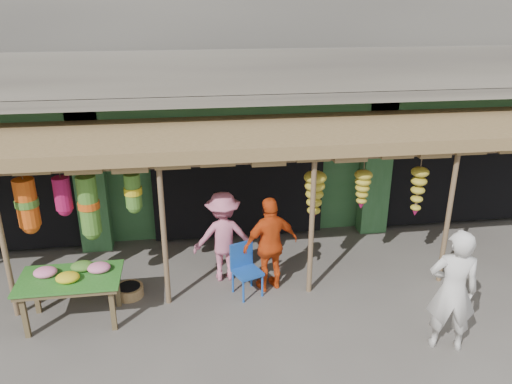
{
  "coord_description": "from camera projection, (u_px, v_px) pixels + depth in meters",
  "views": [
    {
      "loc": [
        -1.06,
        -7.72,
        4.97
      ],
      "look_at": [
        0.21,
        1.0,
        1.5
      ],
      "focal_mm": 35.0,
      "sensor_mm": 36.0,
      "label": 1
    }
  ],
  "objects": [
    {
      "name": "ground",
      "position": [
        253.0,
        289.0,
        9.07
      ],
      "size": [
        80.0,
        80.0,
        0.0
      ],
      "primitive_type": "plane",
      "color": "#514C47",
      "rests_on": "ground"
    },
    {
      "name": "building",
      "position": [
        225.0,
        65.0,
        12.31
      ],
      "size": [
        16.4,
        6.8,
        7.0
      ],
      "color": "gray",
      "rests_on": "ground"
    },
    {
      "name": "awning",
      "position": [
        237.0,
        141.0,
        8.84
      ],
      "size": [
        14.0,
        2.7,
        2.79
      ],
      "color": "brown",
      "rests_on": "ground"
    },
    {
      "name": "flower_table",
      "position": [
        71.0,
        279.0,
        7.94
      ],
      "size": [
        1.59,
        0.94,
        0.95
      ],
      "rotation": [
        0.0,
        0.0,
        0.0
      ],
      "color": "brown",
      "rests_on": "ground"
    },
    {
      "name": "blue_chair",
      "position": [
        245.0,
        266.0,
        8.8
      ],
      "size": [
        0.59,
        0.59,
        0.94
      ],
      "rotation": [
        0.0,
        0.0,
        0.39
      ],
      "color": "#194BA7",
      "rests_on": "ground"
    },
    {
      "name": "basket_mid",
      "position": [
        129.0,
        291.0,
        8.83
      ],
      "size": [
        0.61,
        0.61,
        0.19
      ],
      "primitive_type": "cylinder",
      "rotation": [
        0.0,
        0.0,
        0.28
      ],
      "color": "#986A44",
      "rests_on": "ground"
    },
    {
      "name": "basket_right",
      "position": [
        60.0,
        279.0,
        9.22
      ],
      "size": [
        0.51,
        0.51,
        0.18
      ],
      "primitive_type": "cylinder",
      "rotation": [
        0.0,
        0.0,
        0.39
      ],
      "color": "#9A6848",
      "rests_on": "ground"
    },
    {
      "name": "person_front",
      "position": [
        453.0,
        291.0,
        7.25
      ],
      "size": [
        0.82,
        0.66,
        1.95
      ],
      "primitive_type": "imported",
      "rotation": [
        0.0,
        0.0,
        2.83
      ],
      "color": "silver",
      "rests_on": "ground"
    },
    {
      "name": "person_vendor",
      "position": [
        271.0,
        244.0,
        8.8
      ],
      "size": [
        1.11,
        0.7,
        1.77
      ],
      "primitive_type": "imported",
      "rotation": [
        0.0,
        0.0,
        3.43
      ],
      "color": "#D74814",
      "rests_on": "ground"
    },
    {
      "name": "person_shopper",
      "position": [
        223.0,
        236.0,
        9.14
      ],
      "size": [
        1.14,
        0.69,
        1.72
      ],
      "primitive_type": "imported",
      "rotation": [
        0.0,
        0.0,
        3.18
      ],
      "color": "#CF6E8A",
      "rests_on": "ground"
    }
  ]
}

